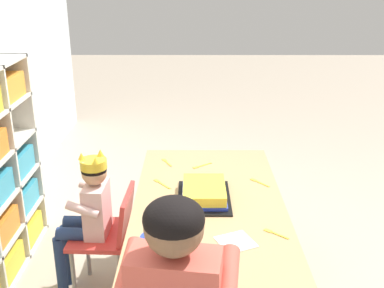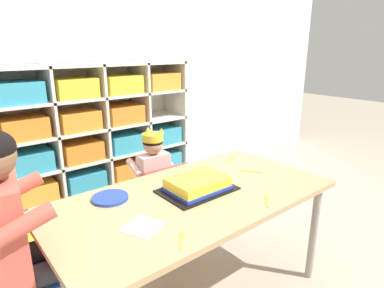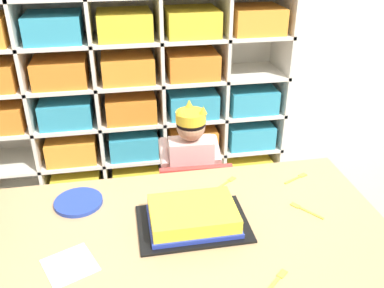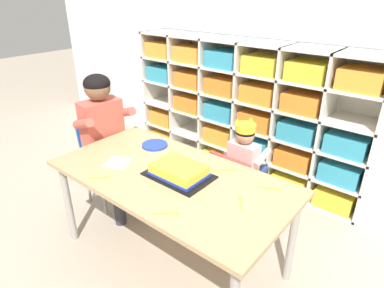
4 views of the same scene
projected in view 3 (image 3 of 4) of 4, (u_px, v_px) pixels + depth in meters
name	position (u px, v px, depth m)	size (l,w,h in m)	color
storage_cubby_shelf	(103.00, 102.00, 2.54)	(2.29, 0.36, 1.24)	silver
activity_table	(180.00, 244.00, 1.47)	(1.46, 0.75, 0.64)	tan
classroom_chair_blue	(193.00, 197.00, 2.05)	(0.36, 0.34, 0.63)	red
child_with_crown	(190.00, 161.00, 2.07)	(0.30, 0.31, 0.85)	beige
birthday_cake_on_tray	(193.00, 217.00, 1.46)	(0.38, 0.27, 0.07)	black
paper_plate_stack	(78.00, 202.00, 1.57)	(0.18, 0.18, 0.01)	#233DA3
paper_napkin_square	(70.00, 265.00, 1.29)	(0.15, 0.15, 0.00)	white
fork_scattered_mid_table	(276.00, 281.00, 1.23)	(0.11, 0.10, 0.00)	yellow
fork_at_table_front_edge	(305.00, 210.00, 1.54)	(0.09, 0.12, 0.00)	yellow
fork_by_napkin	(225.00, 183.00, 1.70)	(0.12, 0.10, 0.00)	yellow
fork_near_cake_tray	(297.00, 178.00, 1.73)	(0.12, 0.07, 0.00)	yellow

